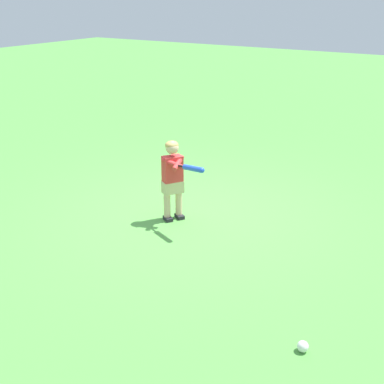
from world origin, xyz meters
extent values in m
plane|color=#519942|center=(0.00, 0.00, 0.00)|extent=(40.00, 40.00, 0.00)
cube|color=#232328|center=(0.25, -0.11, 0.03)|extent=(0.16, 0.17, 0.05)
cylinder|color=#DBB28E|center=(0.24, -0.13, 0.21)|extent=(0.09, 0.09, 0.34)
cube|color=#232328|center=(0.39, -0.20, 0.03)|extent=(0.16, 0.17, 0.05)
cylinder|color=#DBB28E|center=(0.38, -0.22, 0.21)|extent=(0.09, 0.09, 0.34)
cube|color=#C6B284|center=(0.31, -0.18, 0.46)|extent=(0.31, 0.27, 0.16)
cube|color=red|center=(0.31, -0.18, 0.71)|extent=(0.29, 0.26, 0.34)
sphere|color=#DBB28E|center=(0.31, -0.18, 1.00)|extent=(0.17, 0.17, 0.17)
ellipsoid|color=tan|center=(0.31, -0.18, 1.02)|extent=(0.24, 0.24, 0.11)
sphere|color=blue|center=(0.39, -0.06, 0.80)|extent=(0.04, 0.04, 0.04)
cylinder|color=black|center=(0.42, 0.03, 0.81)|extent=(0.07, 0.14, 0.05)
cylinder|color=blue|center=(0.49, 0.25, 0.85)|extent=(0.18, 0.35, 0.11)
sphere|color=blue|center=(0.55, 0.41, 0.87)|extent=(0.07, 0.07, 0.07)
cylinder|color=red|center=(0.34, -0.07, 0.81)|extent=(0.31, 0.14, 0.14)
cylinder|color=red|center=(0.40, -0.10, 0.81)|extent=(0.13, 0.31, 0.14)
sphere|color=white|center=(1.95, 2.28, 0.05)|extent=(0.10, 0.10, 0.10)
sphere|color=yellow|center=(-0.54, -0.73, 0.04)|extent=(0.08, 0.08, 0.08)
camera|label=1|loc=(5.43, 3.37, 2.87)|focal=47.60mm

